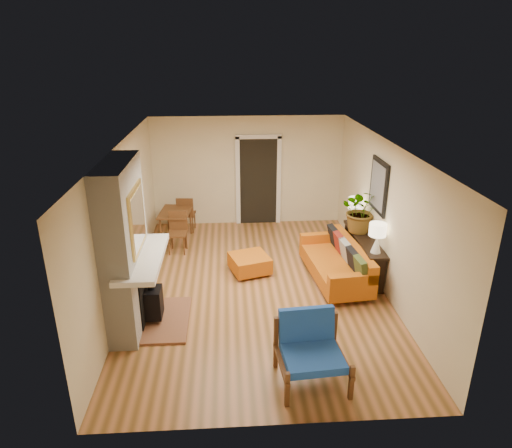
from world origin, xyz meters
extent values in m
plane|color=#BC7748|center=(0.00, 0.00, 0.00)|extent=(6.50, 6.50, 0.00)
plane|color=white|center=(0.00, 0.00, 2.60)|extent=(6.50, 6.50, 0.00)
plane|color=beige|center=(0.00, 3.25, 1.30)|extent=(4.50, 0.00, 4.50)
plane|color=beige|center=(0.00, -3.25, 1.30)|extent=(4.50, 0.00, 4.50)
plane|color=beige|center=(-2.25, 0.00, 1.30)|extent=(0.00, 6.50, 6.50)
plane|color=beige|center=(2.25, 0.00, 1.30)|extent=(0.00, 6.50, 6.50)
cube|color=black|center=(0.25, 3.22, 1.05)|extent=(0.88, 0.06, 2.10)
cube|color=white|center=(-0.24, 3.21, 1.05)|extent=(0.10, 0.08, 2.18)
cube|color=white|center=(0.74, 3.21, 1.05)|extent=(0.10, 0.08, 2.18)
cube|color=white|center=(0.25, 3.21, 2.13)|extent=(1.08, 0.08, 0.10)
cube|color=black|center=(2.22, 0.40, 1.75)|extent=(0.04, 0.85, 0.95)
cube|color=slate|center=(2.19, 0.40, 1.75)|extent=(0.01, 0.70, 0.80)
cube|color=black|center=(-2.21, 0.35, 1.42)|extent=(0.06, 0.95, 0.02)
cube|color=black|center=(-2.21, 0.35, 1.72)|extent=(0.06, 0.95, 0.02)
cube|color=white|center=(-2.04, -1.00, 1.86)|extent=(0.42, 1.50, 1.48)
cube|color=white|center=(-2.04, -1.00, 0.56)|extent=(0.42, 1.50, 1.12)
cube|color=white|center=(-1.79, -1.00, 1.12)|extent=(0.60, 1.68, 0.08)
cube|color=black|center=(-1.83, -1.00, 0.45)|extent=(0.03, 0.72, 0.78)
cube|color=brown|center=(-1.53, -1.00, 0.02)|extent=(0.75, 1.30, 0.04)
cube|color=black|center=(-1.71, -1.00, 0.34)|extent=(0.30, 0.36, 0.48)
cylinder|color=black|center=(-1.71, -1.00, 0.78)|extent=(0.10, 0.10, 0.40)
cube|color=gold|center=(-1.82, -1.00, 1.75)|extent=(0.04, 0.95, 0.95)
cube|color=silver|center=(-1.80, -1.00, 1.75)|extent=(0.01, 0.82, 0.82)
cylinder|color=silver|center=(1.23, -0.71, 0.05)|extent=(0.04, 0.04, 0.09)
cylinder|color=silver|center=(1.88, -0.64, 0.05)|extent=(0.04, 0.04, 0.09)
cylinder|color=silver|center=(1.05, 1.03, 0.05)|extent=(0.04, 0.04, 0.09)
cylinder|color=silver|center=(1.70, 1.09, 0.05)|extent=(0.04, 0.04, 0.09)
cube|color=#BD6211|center=(1.47, 0.19, 0.23)|extent=(1.04, 2.04, 0.28)
cube|color=#BD6211|center=(1.79, 0.23, 0.54)|extent=(0.38, 1.98, 0.33)
cube|color=#BD6211|center=(1.56, -0.70, 0.47)|extent=(0.86, 0.25, 0.19)
cube|color=#BD6211|center=(1.38, 1.09, 0.47)|extent=(0.86, 0.25, 0.19)
cube|color=#425223|center=(1.74, -0.53, 0.58)|extent=(0.22, 0.39, 0.39)
cube|color=black|center=(1.70, -0.16, 0.58)|extent=(0.22, 0.39, 0.39)
cube|color=#9FA09A|center=(1.66, 0.21, 0.58)|extent=(0.22, 0.39, 0.39)
cube|color=maroon|center=(1.63, 0.54, 0.58)|extent=(0.22, 0.39, 0.39)
cube|color=black|center=(1.59, 0.91, 0.58)|extent=(0.22, 0.39, 0.39)
cylinder|color=silver|center=(-0.28, 0.22, 0.03)|extent=(0.04, 0.04, 0.06)
cylinder|color=silver|center=(0.25, 0.39, 0.03)|extent=(0.04, 0.04, 0.06)
cylinder|color=silver|center=(-0.45, 0.76, 0.03)|extent=(0.04, 0.04, 0.06)
cylinder|color=silver|center=(0.09, 0.92, 0.03)|extent=(0.04, 0.04, 0.06)
cube|color=#BD6211|center=(-0.10, 0.57, 0.20)|extent=(0.86, 0.86, 0.29)
cube|color=brown|center=(0.14, -2.59, 0.34)|extent=(0.13, 0.84, 0.06)
cube|color=brown|center=(0.17, -2.96, 0.25)|extent=(0.06, 0.06, 0.49)
cube|color=brown|center=(0.11, -2.22, 0.39)|extent=(0.06, 0.06, 0.78)
cube|color=brown|center=(0.94, -2.52, 0.34)|extent=(0.13, 0.84, 0.06)
cube|color=brown|center=(0.97, -2.89, 0.25)|extent=(0.06, 0.06, 0.49)
cube|color=brown|center=(0.91, -2.15, 0.39)|extent=(0.06, 0.06, 0.78)
cube|color=blue|center=(0.54, -2.55, 0.40)|extent=(0.79, 0.75, 0.11)
cube|color=blue|center=(0.51, -2.22, 0.67)|extent=(0.75, 0.25, 0.46)
cube|color=brown|center=(-1.65, 2.22, 0.68)|extent=(0.72, 0.98, 0.04)
cylinder|color=brown|center=(-1.94, 1.84, 0.33)|extent=(0.04, 0.04, 0.66)
cylinder|color=brown|center=(-1.43, 1.80, 0.33)|extent=(0.04, 0.04, 0.66)
cylinder|color=brown|center=(-1.87, 2.63, 0.33)|extent=(0.04, 0.04, 0.66)
cylinder|color=brown|center=(-1.36, 2.59, 0.33)|extent=(0.04, 0.04, 0.66)
cube|color=brown|center=(-1.56, 1.61, 0.42)|extent=(0.42, 0.42, 0.04)
cube|color=brown|center=(-1.55, 1.79, 0.65)|extent=(0.39, 0.07, 0.42)
cylinder|color=brown|center=(-1.73, 1.46, 0.20)|extent=(0.03, 0.03, 0.41)
cylinder|color=brown|center=(-1.42, 1.44, 0.20)|extent=(0.03, 0.03, 0.41)
cylinder|color=brown|center=(-1.71, 1.78, 0.20)|extent=(0.03, 0.03, 0.41)
cylinder|color=brown|center=(-1.39, 1.75, 0.20)|extent=(0.03, 0.03, 0.41)
cube|color=brown|center=(-1.46, 2.80, 0.42)|extent=(0.42, 0.42, 0.04)
cube|color=brown|center=(-1.48, 2.62, 0.65)|extent=(0.39, 0.07, 0.42)
cylinder|color=brown|center=(-1.63, 2.66, 0.20)|extent=(0.03, 0.03, 0.41)
cylinder|color=brown|center=(-1.32, 2.63, 0.20)|extent=(0.03, 0.03, 0.41)
cylinder|color=brown|center=(-1.60, 2.97, 0.20)|extent=(0.03, 0.03, 0.41)
cylinder|color=brown|center=(-1.29, 2.94, 0.20)|extent=(0.03, 0.03, 0.41)
cube|color=black|center=(2.07, 0.47, 0.70)|extent=(0.34, 1.85, 0.05)
cube|color=black|center=(2.07, -0.38, 0.34)|extent=(0.30, 0.04, 0.68)
cube|color=black|center=(2.07, 1.32, 0.34)|extent=(0.30, 0.04, 0.68)
cone|color=white|center=(2.07, -0.21, 0.88)|extent=(0.18, 0.18, 0.30)
cylinder|color=white|center=(2.07, -0.21, 1.05)|extent=(0.03, 0.03, 0.06)
cylinder|color=#FFEABF|center=(2.07, -0.21, 1.16)|extent=(0.30, 0.30, 0.22)
cone|color=white|center=(2.07, 1.21, 0.88)|extent=(0.18, 0.18, 0.30)
cylinder|color=white|center=(2.07, 1.21, 1.05)|extent=(0.03, 0.03, 0.06)
cylinder|color=#FFEABF|center=(2.07, 1.21, 1.16)|extent=(0.30, 0.30, 0.22)
imported|color=#1E5919|center=(2.06, 0.75, 1.17)|extent=(0.83, 0.73, 0.89)
camera|label=1|loc=(-0.48, -7.29, 4.11)|focal=32.00mm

